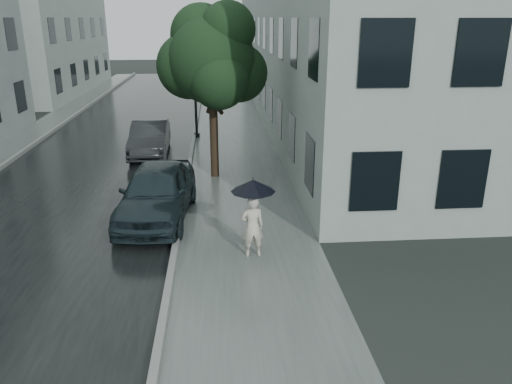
{
  "coord_description": "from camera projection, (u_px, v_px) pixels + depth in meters",
  "views": [
    {
      "loc": [
        -0.48,
        -9.73,
        5.36
      ],
      "look_at": [
        0.43,
        1.79,
        1.3
      ],
      "focal_mm": 35.0,
      "sensor_mm": 36.0,
      "label": 1
    }
  ],
  "objects": [
    {
      "name": "lamp_post",
      "position": [
        191.0,
        76.0,
        22.67
      ],
      "size": [
        0.83,
        0.44,
        4.98
      ],
      "rotation": [
        0.0,
        0.0,
        -0.25
      ],
      "color": "black",
      "rests_on": "ground"
    },
    {
      "name": "car_far",
      "position": [
        150.0,
        138.0,
        20.43
      ],
      "size": [
        1.51,
        4.1,
        1.34
      ],
      "primitive_type": "imported",
      "rotation": [
        0.0,
        0.0,
        0.02
      ],
      "color": "black",
      "rests_on": "ground"
    },
    {
      "name": "building_far_b",
      "position": [
        35.0,
        37.0,
        36.84
      ],
      "size": [
        7.02,
        18.0,
        8.0
      ],
      "color": "#8D9A94",
      "rests_on": "ground"
    },
    {
      "name": "sidewalk",
      "position": [
        234.0,
        144.0,
        22.27
      ],
      "size": [
        3.5,
        60.0,
        0.01
      ],
      "primitive_type": "cube",
      "color": "slate",
      "rests_on": "ground"
    },
    {
      "name": "pedestrian",
      "position": [
        252.0,
        226.0,
        11.61
      ],
      "size": [
        0.59,
        0.43,
        1.49
      ],
      "primitive_type": "imported",
      "rotation": [
        0.0,
        0.0,
        3.29
      ],
      "color": "beige",
      "rests_on": "sidewalk"
    },
    {
      "name": "umbrella",
      "position": [
        253.0,
        186.0,
        11.29
      ],
      "size": [
        1.35,
        1.35,
        1.01
      ],
      "rotation": [
        0.0,
        0.0,
        -0.4
      ],
      "color": "black",
      "rests_on": "ground"
    },
    {
      "name": "asphalt_road",
      "position": [
        113.0,
        146.0,
        21.88
      ],
      "size": [
        6.85,
        60.0,
        0.0
      ],
      "primitive_type": "cube",
      "color": "black",
      "rests_on": "ground"
    },
    {
      "name": "kerb_far",
      "position": [
        31.0,
        146.0,
        21.59
      ],
      "size": [
        0.15,
        60.0,
        0.15
      ],
      "primitive_type": "cube",
      "color": "slate",
      "rests_on": "ground"
    },
    {
      "name": "sidewalk_far",
      "position": [
        9.0,
        148.0,
        21.55
      ],
      "size": [
        1.7,
        60.0,
        0.01
      ],
      "primitive_type": "cube",
      "color": "#4C5451",
      "rests_on": "ground"
    },
    {
      "name": "car_near",
      "position": [
        157.0,
        192.0,
        13.86
      ],
      "size": [
        2.18,
        4.63,
        1.53
      ],
      "primitive_type": "imported",
      "rotation": [
        0.0,
        0.0,
        -0.08
      ],
      "color": "#1A272C",
      "rests_on": "ground"
    },
    {
      "name": "kerb_near",
      "position": [
        193.0,
        143.0,
        22.11
      ],
      "size": [
        0.15,
        60.0,
        0.15
      ],
      "primitive_type": "cube",
      "color": "slate",
      "rests_on": "ground"
    },
    {
      "name": "ground",
      "position": [
        243.0,
        275.0,
        10.97
      ],
      "size": [
        120.0,
        120.0,
        0.0
      ],
      "primitive_type": "plane",
      "color": "black",
      "rests_on": "ground"
    },
    {
      "name": "building_near",
      "position": [
        320.0,
        33.0,
        28.23
      ],
      "size": [
        7.02,
        36.0,
        9.0
      ],
      "color": "#8D9A94",
      "rests_on": "ground"
    },
    {
      "name": "street_tree",
      "position": [
        212.0,
        59.0,
        16.6
      ],
      "size": [
        3.78,
        3.43,
        5.89
      ],
      "color": "#332619",
      "rests_on": "ground"
    }
  ]
}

